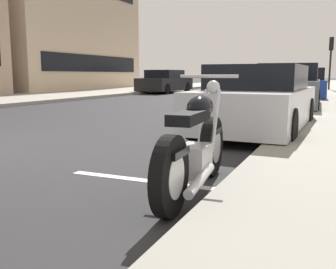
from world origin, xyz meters
TOP-DOWN VIEW (x-y plane):
  - sidewalk_far_curb at (12.00, 7.18)m, footprint 120.00×5.00m
  - parking_stall_stripe at (0.00, -4.08)m, footprint 0.12×2.20m
  - parked_motorcycle at (-0.15, -4.51)m, footprint 2.03×0.62m
  - parked_car_near_corner at (4.02, -4.34)m, footprint 4.25×1.89m
  - parked_car_across_street at (9.64, -4.30)m, footprint 4.59×2.05m
  - parked_car_behind_motorcycle at (15.20, -4.33)m, footprint 4.73×2.12m
  - crossing_truck at (34.28, -0.66)m, footprint 2.17×5.41m
  - car_opposite_curb at (18.68, 4.12)m, footprint 4.70×2.04m
  - traffic_signal_near_corner at (24.64, -5.27)m, footprint 0.36×0.28m
  - townhouse_corner_block at (19.05, 14.69)m, footprint 12.77×10.49m

SIDE VIEW (x-z plane):
  - parking_stall_stripe at x=0.00m, z-range 0.00..0.01m
  - sidewalk_far_curb at x=12.00m, z-range 0.00..0.14m
  - parked_motorcycle at x=-0.15m, z-range -0.13..1.00m
  - parked_car_near_corner at x=4.02m, z-range -0.03..1.28m
  - parked_car_behind_motorcycle at x=15.20m, z-range -0.05..1.37m
  - car_opposite_curb at x=18.68m, z-range -0.04..1.37m
  - parked_car_across_street at x=9.64m, z-range -0.04..1.43m
  - crossing_truck at x=34.28m, z-range -0.08..1.93m
  - traffic_signal_near_corner at x=24.64m, z-range 0.92..4.34m
  - townhouse_corner_block at x=19.05m, z-range 0.00..8.52m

